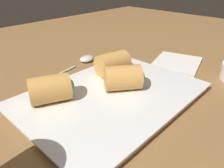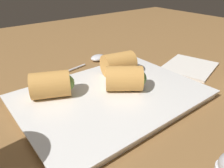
% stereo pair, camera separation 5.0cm
% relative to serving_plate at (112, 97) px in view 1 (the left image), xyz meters
% --- Properties ---
extents(table_surface, '(1.80, 1.40, 0.02)m').
position_rel_serving_plate_xyz_m(table_surface, '(-0.02, -0.01, -0.02)').
color(table_surface, olive).
rests_on(table_surface, ground).
extents(serving_plate, '(0.32, 0.23, 0.01)m').
position_rel_serving_plate_xyz_m(serving_plate, '(0.00, 0.00, 0.00)').
color(serving_plate, white).
rests_on(serving_plate, table_surface).
extents(roll_front_left, '(0.08, 0.08, 0.05)m').
position_rel_serving_plate_xyz_m(roll_front_left, '(-0.03, 0.01, 0.03)').
color(roll_front_left, '#D19347').
rests_on(roll_front_left, serving_plate).
extents(roll_front_right, '(0.08, 0.07, 0.05)m').
position_rel_serving_plate_xyz_m(roll_front_right, '(0.09, -0.05, 0.03)').
color(roll_front_right, '#D19347').
rests_on(roll_front_right, serving_plate).
extents(roll_back_left, '(0.08, 0.06, 0.05)m').
position_rel_serving_plate_xyz_m(roll_back_left, '(-0.07, -0.06, 0.03)').
color(roll_back_left, '#D19347').
rests_on(roll_back_left, serving_plate).
extents(spoon, '(0.17, 0.05, 0.01)m').
position_rel_serving_plate_xyz_m(spoon, '(-0.08, -0.18, -0.00)').
color(spoon, silver).
rests_on(spoon, table_surface).
extents(napkin, '(0.15, 0.14, 0.01)m').
position_rel_serving_plate_xyz_m(napkin, '(-0.24, 0.00, -0.00)').
color(napkin, silver).
rests_on(napkin, table_surface).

